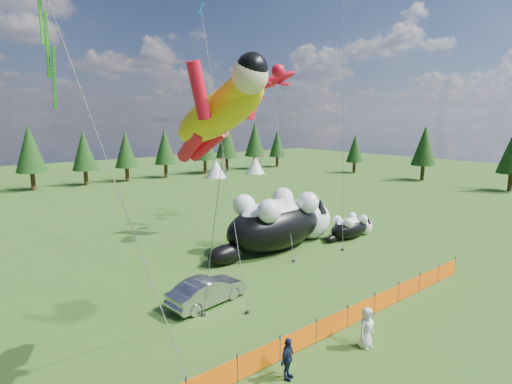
# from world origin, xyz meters

# --- Properties ---
(ground) EXTENTS (160.00, 160.00, 0.00)m
(ground) POSITION_xyz_m (0.00, 0.00, 0.00)
(ground) COLOR #0E3209
(ground) RESTS_ON ground
(safety_fence) EXTENTS (22.06, 0.06, 1.10)m
(safety_fence) POSITION_xyz_m (0.00, -3.00, 0.50)
(safety_fence) COLOR #262626
(safety_fence) RESTS_ON ground
(tree_line) EXTENTS (90.00, 4.00, 8.00)m
(tree_line) POSITION_xyz_m (0.00, 45.00, 4.00)
(tree_line) COLOR black
(tree_line) RESTS_ON ground
(festival_tents) EXTENTS (50.00, 3.20, 2.80)m
(festival_tents) POSITION_xyz_m (11.00, 40.00, 1.40)
(festival_tents) COLOR white
(festival_tents) RESTS_ON ground
(cat_large) EXTENTS (11.26, 4.60, 4.06)m
(cat_large) POSITION_xyz_m (6.27, 7.32, 1.93)
(cat_large) COLOR black
(cat_large) RESTS_ON ground
(cat_small) EXTENTS (5.05, 1.83, 1.83)m
(cat_small) POSITION_xyz_m (12.31, 5.67, 0.87)
(cat_small) COLOR black
(cat_small) RESTS_ON ground
(car) EXTENTS (4.33, 2.03, 1.37)m
(car) POSITION_xyz_m (-2.59, 2.90, 0.69)
(car) COLOR #AAAAAF
(car) RESTS_ON ground
(spectator_c) EXTENTS (1.02, 0.77, 1.55)m
(spectator_c) POSITION_xyz_m (-3.48, -3.94, 0.78)
(spectator_c) COLOR #141F38
(spectator_c) RESTS_ON ground
(spectator_e) EXTENTS (0.86, 0.59, 1.69)m
(spectator_e) POSITION_xyz_m (0.40, -4.44, 0.85)
(spectator_e) COLOR silver
(spectator_e) RESTS_ON ground
(superhero_kite) EXTENTS (5.23, 6.55, 11.71)m
(superhero_kite) POSITION_xyz_m (-4.84, -1.82, 9.31)
(superhero_kite) COLOR #E9B40C
(superhero_kite) RESTS_ON ground
(gecko_kite) EXTENTS (7.05, 10.48, 14.27)m
(gecko_kite) POSITION_xyz_m (8.48, 11.38, 11.95)
(gecko_kite) COLOR red
(gecko_kite) RESTS_ON ground
(diamond_kite_a) EXTENTS (1.64, 6.31, 16.09)m
(diamond_kite_a) POSITION_xyz_m (-0.44, 6.17, 13.97)
(diamond_kite_a) COLOR blue
(diamond_kite_a) RESTS_ON ground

